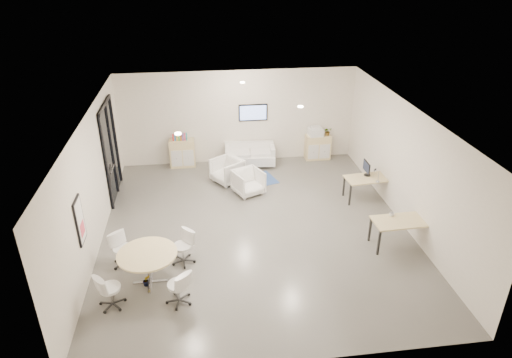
{
  "coord_description": "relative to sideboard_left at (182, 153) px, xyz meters",
  "views": [
    {
      "loc": [
        -1.34,
        -10.25,
        6.67
      ],
      "look_at": [
        0.06,
        0.4,
        1.28
      ],
      "focal_mm": 32.0,
      "sensor_mm": 36.0,
      "label": 1
    }
  ],
  "objects": [
    {
      "name": "sideboard_right",
      "position": [
        4.74,
        0.01,
        -0.04
      ],
      "size": [
        0.88,
        0.43,
        0.88
      ],
      "color": "#CEB77C",
      "rests_on": "room_shell"
    },
    {
      "name": "artwork",
      "position": [
        -2.01,
        -5.85,
        1.07
      ],
      "size": [
        0.05,
        0.54,
        1.04
      ],
      "color": "black",
      "rests_on": "room_shell"
    },
    {
      "name": "monitor",
      "position": [
        5.43,
        -2.93,
        0.47
      ],
      "size": [
        0.2,
        0.5,
        0.44
      ],
      "color": "black",
      "rests_on": "desk_rear"
    },
    {
      "name": "round_table",
      "position": [
        -0.67,
        -6.15,
        0.24
      ],
      "size": [
        1.31,
        1.31,
        0.79
      ],
      "color": "#CEB77C",
      "rests_on": "room_shell"
    },
    {
      "name": "glass_door",
      "position": [
        -1.99,
        -1.75,
        1.02
      ],
      "size": [
        0.09,
        1.9,
        2.85
      ],
      "color": "black",
      "rests_on": "room_shell"
    },
    {
      "name": "blue_rug",
      "position": [
        2.22,
        -1.46,
        -0.47
      ],
      "size": [
        1.72,
        1.4,
        0.01
      ],
      "primitive_type": "cube",
      "rotation": [
        0.0,
        0.0,
        0.31
      ],
      "color": "navy",
      "rests_on": "room_shell"
    },
    {
      "name": "meeting_chairs",
      "position": [
        -0.67,
        -6.15,
        -0.07
      ],
      "size": [
        2.28,
        2.28,
        0.82
      ],
      "color": "white",
      "rests_on": "room_shell"
    },
    {
      "name": "armchair_right",
      "position": [
        2.0,
        -2.26,
        -0.06
      ],
      "size": [
        1.04,
        1.01,
        0.83
      ],
      "primitive_type": "imported",
      "rotation": [
        0.0,
        0.0,
        0.42
      ],
      "color": "silver",
      "rests_on": "room_shell"
    },
    {
      "name": "printer",
      "position": [
        4.63,
        0.01,
        0.56
      ],
      "size": [
        0.51,
        0.44,
        0.33
      ],
      "rotation": [
        0.0,
        0.0,
        0.09
      ],
      "color": "white",
      "rests_on": "sideboard_right"
    },
    {
      "name": "desk_rear",
      "position": [
        5.47,
        -3.08,
        0.16
      ],
      "size": [
        1.43,
        0.81,
        0.71
      ],
      "rotation": [
        0.0,
        0.0,
        0.1
      ],
      "color": "#CEB77C",
      "rests_on": "room_shell"
    },
    {
      "name": "desk_front",
      "position": [
        5.43,
        -5.51,
        0.19
      ],
      "size": [
        1.45,
        0.76,
        0.74
      ],
      "rotation": [
        0.0,
        0.0,
        0.04
      ],
      "color": "#CEB77C",
      "rests_on": "room_shell"
    },
    {
      "name": "wall_tv",
      "position": [
        2.46,
        0.21,
        1.27
      ],
      "size": [
        0.98,
        0.06,
        0.58
      ],
      "color": "black",
      "rests_on": "room_shell"
    },
    {
      "name": "plant_floor",
      "position": [
        -0.74,
        -6.26,
        -0.41
      ],
      "size": [
        0.18,
        0.3,
        0.13
      ],
      "primitive_type": "imported",
      "rotation": [
        0.0,
        0.0,
        0.05
      ],
      "color": "#3F7F3F",
      "rests_on": "room_shell"
    },
    {
      "name": "room_shell",
      "position": [
        1.96,
        -4.25,
        1.12
      ],
      "size": [
        9.6,
        10.6,
        4.8
      ],
      "color": "#5C5A54",
      "rests_on": "ground"
    },
    {
      "name": "plant_cabinet",
      "position": [
        5.06,
        -0.01,
        0.52
      ],
      "size": [
        0.31,
        0.33,
        0.23
      ],
      "primitive_type": "imported",
      "rotation": [
        0.0,
        0.0,
        0.17
      ],
      "color": "#3F7F3F",
      "rests_on": "sideboard_right"
    },
    {
      "name": "sideboard_left",
      "position": [
        0.0,
        0.0,
        0.0
      ],
      "size": [
        0.85,
        0.44,
        0.96
      ],
      "color": "#CEB77C",
      "rests_on": "room_shell"
    },
    {
      "name": "loveseat",
      "position": [
        2.3,
        -0.18,
        -0.13
      ],
      "size": [
        1.76,
        0.98,
        0.63
      ],
      "rotation": [
        0.0,
        0.0,
        -0.08
      ],
      "color": "silver",
      "rests_on": "room_shell"
    },
    {
      "name": "books",
      "position": [
        -0.04,
        0.0,
        0.59
      ],
      "size": [
        0.49,
        0.14,
        0.22
      ],
      "color": "red",
      "rests_on": "sideboard_left"
    },
    {
      "name": "ceiling_spots",
      "position": [
        1.76,
        -3.42,
        2.7
      ],
      "size": [
        3.14,
        4.14,
        0.03
      ],
      "color": "#FFEAC6",
      "rests_on": "room_shell"
    },
    {
      "name": "armchair_left",
      "position": [
        1.42,
        -1.4,
        -0.04
      ],
      "size": [
        1.13,
        1.14,
        0.87
      ],
      "primitive_type": "imported",
      "rotation": [
        0.0,
        0.0,
        -0.98
      ],
      "color": "silver",
      "rests_on": "room_shell"
    },
    {
      "name": "cup",
      "position": [
        5.25,
        -5.29,
        0.33
      ],
      "size": [
        0.14,
        0.12,
        0.12
      ],
      "primitive_type": "imported",
      "rotation": [
        0.0,
        0.0,
        -0.17
      ],
      "color": "white",
      "rests_on": "desk_front"
    }
  ]
}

